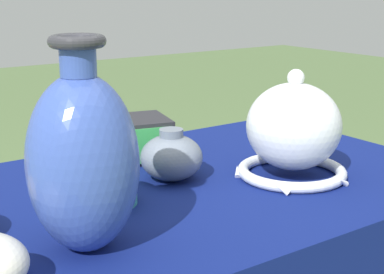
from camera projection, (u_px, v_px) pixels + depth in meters
The scene contains 6 objects.
display_table at pixel (179, 227), 1.15m from camera, with size 1.14×0.68×0.74m.
vase_tall_bulbous at pixel (83, 160), 0.83m from camera, with size 0.16×0.16×0.31m.
vase_dome_bell at pixel (293, 133), 1.16m from camera, with size 0.23×0.23×0.22m.
mosaic_tile_box at pixel (136, 138), 1.30m from camera, with size 0.17×0.17×0.09m.
jar_round_slate at pixel (171, 157), 1.16m from camera, with size 0.12×0.12×0.10m.
pot_squat_teal at pixel (104, 186), 1.03m from camera, with size 0.12×0.12×0.07m, color teal.
Camera 1 is at (-0.59, -0.90, 1.12)m, focal length 55.00 mm.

